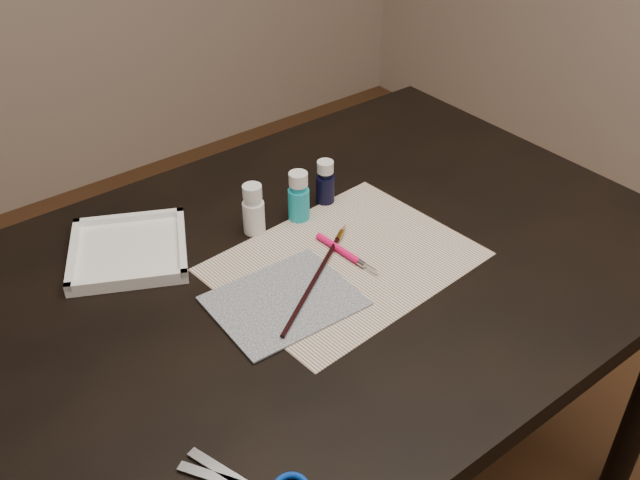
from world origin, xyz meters
TOP-DOWN VIEW (x-y plane):
  - table at (0.00, 0.00)m, footprint 1.30×0.90m
  - paper at (0.04, -0.02)m, footprint 0.46×0.36m
  - canvas at (-0.11, -0.05)m, footprint 0.23×0.19m
  - paint_bottle_white at (-0.04, 0.15)m, footprint 0.05×0.05m
  - paint_bottle_cyan at (0.05, 0.14)m, footprint 0.04×0.04m
  - paint_bottle_navy at (0.13, 0.15)m, footprint 0.04×0.04m
  - paintbrush at (-0.03, -0.03)m, footprint 0.28×0.18m
  - craft_knife at (0.05, -0.02)m, footprint 0.02×0.16m
  - palette_tray at (-0.25, 0.23)m, footprint 0.27×0.27m

SIDE VIEW (x-z plane):
  - table at x=0.00m, z-range 0.00..0.75m
  - paper at x=0.04m, z-range 0.75..0.75m
  - canvas at x=-0.11m, z-range 0.75..0.76m
  - craft_knife at x=0.05m, z-range 0.75..0.76m
  - paintbrush at x=-0.03m, z-range 0.76..0.77m
  - palette_tray at x=-0.25m, z-range 0.75..0.77m
  - paint_bottle_navy at x=0.13m, z-range 0.75..0.84m
  - paint_bottle_white at x=-0.04m, z-range 0.75..0.85m
  - paint_bottle_cyan at x=0.05m, z-range 0.75..0.85m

